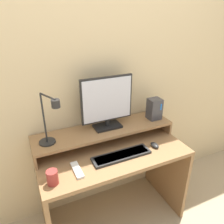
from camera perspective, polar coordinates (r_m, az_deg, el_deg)
The scene contains 10 objects.
wall_back at distance 1.74m, azimuth -4.47°, elevation 10.66°, with size 6.00×0.05×2.50m.
desk at distance 1.83m, azimuth 0.01°, elevation -15.25°, with size 1.13×0.57×0.70m.
monitor_shelf at distance 1.76m, azimuth -1.96°, elevation -4.88°, with size 1.13×0.28×0.12m.
monitor at distance 1.68m, azimuth -1.30°, elevation 2.47°, with size 0.42×0.13×0.42m.
desk_lamp at distance 1.51m, azimuth -15.96°, elevation -2.76°, with size 0.15×0.24×0.38m.
router_dock at distance 1.91m, azimuth 11.00°, elevation 0.81°, with size 0.11×0.10×0.18m.
keyboard at distance 1.64m, azimuth 2.52°, elevation -11.23°, with size 0.45×0.12×0.02m.
mouse at distance 1.77m, azimuth 11.08°, elevation -8.50°, with size 0.05×0.09×0.03m.
remote_control at distance 1.53m, azimuth -9.11°, elevation -14.71°, with size 0.05×0.17×0.02m.
mug at distance 1.44m, azimuth -15.30°, elevation -16.16°, with size 0.07×0.07×0.10m.
Camera 1 is at (-0.58, -0.98, 1.68)m, focal length 35.00 mm.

